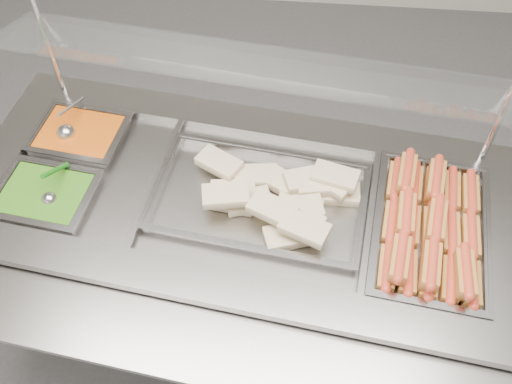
# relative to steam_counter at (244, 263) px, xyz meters

# --- Properties ---
(steam_counter) EXTENTS (1.75, 0.95, 0.80)m
(steam_counter) POSITION_rel_steam_counter_xyz_m (0.00, 0.00, 0.00)
(steam_counter) COLOR gray
(steam_counter) RESTS_ON ground
(tray_rail) EXTENTS (1.61, 0.53, 0.05)m
(tray_rail) POSITION_rel_steam_counter_xyz_m (-0.06, -0.45, 0.36)
(tray_rail) COLOR gray
(tray_rail) RESTS_ON steam_counter
(sneeze_guard) EXTENTS (1.48, 0.45, 0.39)m
(sneeze_guard) POSITION_rel_steam_counter_xyz_m (0.03, 0.19, 0.72)
(sneeze_guard) COLOR #BAB9BD
(sneeze_guard) RESTS_ON steam_counter
(pan_hotdogs) EXTENTS (0.36, 0.52, 0.09)m
(pan_hotdogs) POSITION_rel_steam_counter_xyz_m (0.55, -0.07, 0.36)
(pan_hotdogs) COLOR gray
(pan_hotdogs) RESTS_ON steam_counter
(pan_wraps) EXTENTS (0.64, 0.43, 0.06)m
(pan_wraps) POSITION_rel_steam_counter_xyz_m (0.05, -0.01, 0.37)
(pan_wraps) COLOR gray
(pan_wraps) RESTS_ON steam_counter
(pan_beans) EXTENTS (0.29, 0.25, 0.09)m
(pan_beans) POSITION_rel_steam_counter_xyz_m (-0.55, 0.20, 0.36)
(pan_beans) COLOR gray
(pan_beans) RESTS_ON steam_counter
(pan_peas) EXTENTS (0.29, 0.25, 0.09)m
(pan_peas) POSITION_rel_steam_counter_xyz_m (-0.58, -0.05, 0.36)
(pan_peas) COLOR gray
(pan_peas) RESTS_ON steam_counter
(hotdogs_in_buns) EXTENTS (0.32, 0.48, 0.10)m
(hotdogs_in_buns) POSITION_rel_steam_counter_xyz_m (0.54, -0.08, 0.40)
(hotdogs_in_buns) COLOR #9A5820
(hotdogs_in_buns) RESTS_ON pan_hotdogs
(tortilla_wraps) EXTENTS (0.50, 0.36, 0.08)m
(tortilla_wraps) POSITION_rel_steam_counter_xyz_m (0.12, -0.01, 0.41)
(tortilla_wraps) COLOR #D2B88C
(tortilla_wraps) RESTS_ON pan_wraps
(ladle) EXTENTS (0.06, 0.18, 0.12)m
(ladle) POSITION_rel_steam_counter_xyz_m (-0.59, 0.19, 0.41)
(ladle) COLOR #BBBCC1
(ladle) RESTS_ON pan_beans
(serving_spoon) EXTENTS (0.05, 0.16, 0.12)m
(serving_spoon) POSITION_rel_steam_counter_xyz_m (-0.56, -0.06, 0.41)
(serving_spoon) COLOR #BBBCC1
(serving_spoon) RESTS_ON pan_peas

